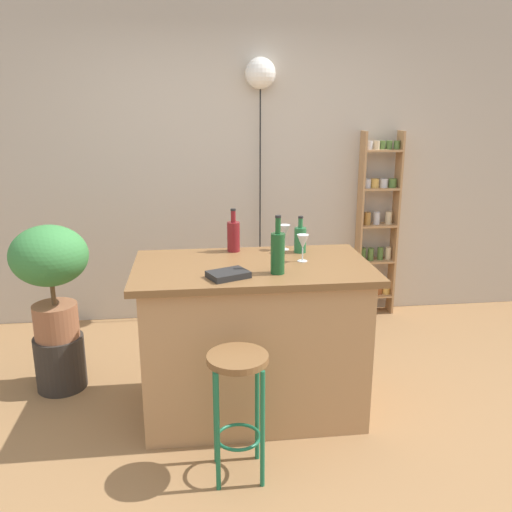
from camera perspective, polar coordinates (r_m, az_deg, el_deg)
ground at (r=3.31m, az=0.27°, el=-18.35°), size 12.00×12.00×0.00m
back_wall at (r=4.71m, az=-2.64°, el=10.18°), size 6.40×0.10×2.80m
kitchen_counter at (r=3.34m, az=-0.35°, el=-8.66°), size 1.40×0.80×0.95m
bar_stool at (r=2.77m, az=-1.93°, el=-13.79°), size 0.31×0.31×0.68m
spice_shelf at (r=4.92m, az=12.67°, el=3.01°), size 0.35×0.16×1.64m
plant_stool at (r=3.93m, az=-19.93°, el=-10.48°), size 0.33×0.33×0.37m
potted_plant at (r=3.70m, az=-20.89°, el=-1.18°), size 0.49×0.44×0.76m
bottle_spirits_clear at (r=3.42m, az=4.68°, el=1.81°), size 0.08×0.08×0.23m
bottle_sauce_amber at (r=2.98m, az=2.30°, el=0.44°), size 0.08×0.08×0.33m
bottle_soda_blue at (r=3.44m, az=-2.39°, el=2.18°), size 0.08×0.08×0.28m
wine_glass_left at (r=3.47m, az=3.04°, el=2.54°), size 0.07×0.07×0.16m
wine_glass_center at (r=3.22m, az=4.96°, el=1.44°), size 0.07×0.07×0.16m
cookbook at (r=2.94m, az=-2.95°, el=-1.96°), size 0.25×0.22×0.03m
pendant_globe_light at (r=4.60m, az=0.46°, el=18.48°), size 0.25×0.25×2.22m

